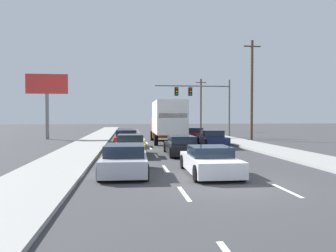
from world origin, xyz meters
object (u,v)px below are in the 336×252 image
Objects in this scene: traffic_signal_mast at (199,96)px; utility_pole_mid at (252,89)px; car_green at (126,135)px; car_navy at (212,139)px; car_red at (126,139)px; box_truck at (167,120)px; car_yellow at (131,146)px; car_white at (210,161)px; car_silver at (125,160)px; roadside_billboard at (47,92)px; utility_pole_far at (201,104)px; car_maroon at (194,134)px; car_black at (181,146)px.

utility_pole_mid reaches higher than traffic_signal_mast.
car_green is 1.05× the size of car_navy.
car_red is 4.65m from box_truck.
car_yellow is 0.96× the size of car_navy.
traffic_signal_mast reaches higher than car_white.
utility_pole_mid is (12.86, 18.87, 4.67)m from car_silver.
car_navy is at bearing -2.69° from car_red.
roadside_billboard reaches higher than car_navy.
car_yellow is at bearing -115.09° from traffic_signal_mast.
car_navy is 18.57m from roadside_billboard.
car_green is 23.72m from utility_pole_far.
roadside_billboard is at bearing 118.65° from car_yellow.
car_maroon is at bearing 41.44° from car_red.
car_red is at bearing -147.23° from box_truck.
car_yellow is (0.30, -6.73, -0.00)m from car_red.
car_navy is at bearing -31.16° from roadside_billboard.
box_truck reaches higher than car_navy.
utility_pole_far is (5.46, 20.80, 3.90)m from car_maroon.
car_maroon is 16.04m from roadside_billboard.
roadside_billboard is (-11.82, 22.69, 4.42)m from car_white.
utility_pole_far is (12.31, 40.09, 3.88)m from car_silver.
car_silver is at bearing -90.07° from car_red.
utility_pole_mid reaches higher than box_truck.
utility_pole_far reaches higher than car_green.
car_maroon is at bearing 49.33° from box_truck.
car_navy is 0.48× the size of traffic_signal_mast.
car_silver is 20.47m from car_maroon.
car_white is 21.94m from utility_pole_mid.
car_red is 1.14× the size of car_maroon.
car_green is 13.71m from car_yellow.
car_silver reaches higher than car_black.
car_maroon is at bearing -11.09° from roadside_billboard.
roadside_billboard is (-8.30, 9.00, 4.36)m from car_red.
car_yellow is 0.95× the size of car_white.
roadside_billboard is at bearing 117.52° from car_white.
car_black is 34.88m from utility_pole_far.
traffic_signal_mast reaches higher than car_red.
car_yellow is 0.96× the size of car_silver.
utility_pole_mid is at bearing 23.59° from car_red.
car_black is 7.34m from car_navy.
car_yellow is 0.46× the size of traffic_signal_mast.
car_green is at bearing -13.86° from roadside_billboard.
utility_pole_mid reaches higher than car_white.
car_navy is (3.45, -2.71, -1.54)m from box_truck.
car_green is at bearing 90.13° from car_silver.
car_black is at bearing -53.15° from roadside_billboard.
traffic_signal_mast is (8.39, 3.45, 4.30)m from car_green.
car_green is 0.52× the size of utility_pole_far.
box_truck is 4.65m from car_navy.
car_yellow reaches higher than car_green.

